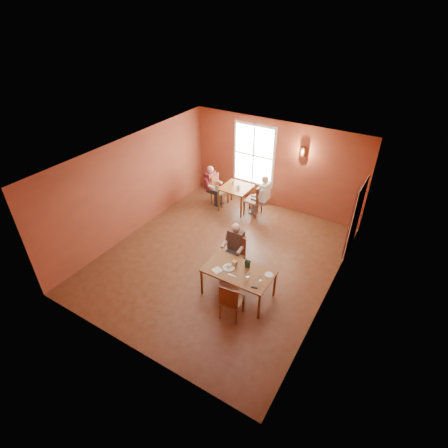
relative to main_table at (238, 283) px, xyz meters
The scene contains 29 objects.
ground 1.53m from the main_table, 138.68° to the left, with size 6.00×7.00×0.01m, color brown.
wall_back 4.74m from the main_table, 103.93° to the left, with size 6.00×0.04×3.00m, color brown.
wall_front 2.97m from the main_table, 113.74° to the right, with size 6.00×0.04×3.00m, color brown.
wall_left 4.37m from the main_table, 166.64° to the left, with size 0.04×7.00×3.00m, color brown.
wall_right 2.40m from the main_table, 27.32° to the left, with size 0.04×7.00×3.00m, color brown.
ceiling 3.00m from the main_table, 138.68° to the left, with size 6.00×7.00×0.04m, color white.
window 5.00m from the main_table, 113.34° to the left, with size 1.36×0.10×1.96m, color white.
door 3.81m from the main_table, 60.82° to the left, with size 0.12×1.04×2.10m, color maroon.
wall_sconce 4.74m from the main_table, 92.75° to the left, with size 0.16×0.16×0.28m, color brown.
main_table is the anchor object (origin of this frame).
chair_diner_main 0.83m from the main_table, 127.57° to the left, with size 0.47×0.47×1.07m, color #4A2313, non-canonical shape.
diner_main 0.85m from the main_table, 128.88° to the left, with size 0.54×0.54×1.34m, color #332017, non-canonical shape.
chair_empty 0.70m from the main_table, 72.27° to the right, with size 0.44×0.44×1.00m, color brown, non-canonical shape.
plate_food 0.48m from the main_table, behind, with size 0.30×0.30×0.04m, color white.
sandwich 0.49m from the main_table, 146.83° to the left, with size 0.10×0.10×0.13m, color tan.
goblet_b 0.79m from the main_table, ahead, with size 0.08×0.08×0.20m, color white, non-canonical shape.
goblet_c 0.61m from the main_table, 25.39° to the right, with size 0.09×0.09×0.22m, color white, non-canonical shape.
menu_stand 0.55m from the main_table, 60.55° to the left, with size 0.13×0.06×0.21m, color #203E2B.
knife 0.45m from the main_table, 106.08° to the right, with size 0.21×0.02×0.00m, color silver.
napkin 0.64m from the main_table, 151.18° to the right, with size 0.20×0.20×0.01m, color white.
side_plate 0.83m from the main_table, 19.41° to the left, with size 0.21×0.21×0.02m, color white.
sunglasses 0.77m from the main_table, 27.70° to the right, with size 0.14×0.04×0.02m, color black.
second_table 4.13m from the main_table, 120.15° to the left, with size 0.94×0.94×0.83m, color brown, non-canonical shape.
chair_diner_white 3.85m from the main_table, 111.75° to the left, with size 0.49×0.49×1.10m, color #4B2A13, non-canonical shape.
diner_white 3.85m from the main_table, 111.33° to the left, with size 0.55×0.55×1.39m, color silver, non-canonical shape.
chair_diner_maroon 4.50m from the main_table, 127.33° to the left, with size 0.47×0.47×1.06m, color #5E2612, non-canonical shape.
diner_maroon 4.52m from the main_table, 127.63° to the left, with size 0.54×0.54×1.35m, color maroon, non-canonical shape.
cup_a 4.05m from the main_table, 119.28° to the left, with size 0.13×0.13×0.10m, color white.
cup_b 4.39m from the main_table, 121.71° to the left, with size 0.12×0.12×0.11m, color silver.
Camera 1 is at (4.06, -6.51, 6.30)m, focal length 28.00 mm.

